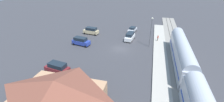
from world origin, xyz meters
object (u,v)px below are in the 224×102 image
at_px(sedan_silver, 132,30).
at_px(suv_maroon, 57,68).
at_px(pedestrian_on_platform, 158,38).
at_px(suv_blue, 81,41).
at_px(station_building, 57,97).
at_px(suv_white, 130,36).
at_px(light_pole_near_platform, 151,29).
at_px(suv_tan, 91,31).

relative_size(sedan_silver, suv_maroon, 0.93).
height_order(pedestrian_on_platform, sedan_silver, pedestrian_on_platform).
xyz_separation_m(pedestrian_on_platform, suv_blue, (20.34, 7.62, -0.13)).
height_order(station_building, suv_maroon, station_building).
xyz_separation_m(suv_blue, suv_white, (-12.40, -6.91, 0.00)).
relative_size(station_building, sedan_silver, 2.53).
height_order(suv_blue, light_pole_near_platform, light_pole_near_platform).
distance_m(suv_tan, light_pole_near_platform, 19.63).
relative_size(suv_blue, suv_maroon, 1.00).
xyz_separation_m(pedestrian_on_platform, sedan_silver, (8.14, -6.19, -0.40)).
bearing_deg(suv_white, light_pole_near_platform, 149.89).
height_order(suv_white, light_pole_near_platform, light_pole_near_platform).
distance_m(suv_blue, suv_maroon, 13.26).
relative_size(station_building, light_pole_near_platform, 1.53).
height_order(suv_blue, sedan_silver, suv_blue).
xyz_separation_m(station_building, suv_blue, (6.93, -21.81, -1.83)).
height_order(suv_tan, light_pole_near_platform, light_pole_near_platform).
distance_m(suv_blue, suv_tan, 8.61).
xyz_separation_m(station_building, suv_maroon, (5.80, -8.60, -1.83)).
bearing_deg(suv_blue, station_building, 107.62).
relative_size(pedestrian_on_platform, sedan_silver, 0.36).
distance_m(station_building, pedestrian_on_platform, 32.38).
height_order(pedestrian_on_platform, light_pole_near_platform, light_pole_near_platform).
relative_size(pedestrian_on_platform, suv_tan, 0.34).
relative_size(suv_blue, suv_white, 1.01).
relative_size(station_building, suv_white, 2.37).
bearing_deg(suv_white, suv_tan, -7.49).
bearing_deg(suv_white, station_building, 79.20).
distance_m(station_building, suv_maroon, 10.53).
xyz_separation_m(suv_maroon, light_pole_near_platform, (-17.00, -16.79, 3.84)).
bearing_deg(light_pole_near_platform, sedan_silver, -59.89).
distance_m(station_building, suv_tan, 31.34).
bearing_deg(pedestrian_on_platform, suv_white, 5.14).
height_order(station_building, suv_blue, station_building).
bearing_deg(suv_blue, sedan_silver, -131.43).
bearing_deg(light_pole_near_platform, suv_blue, 11.19).
bearing_deg(station_building, suv_maroon, -56.02).
distance_m(pedestrian_on_platform, light_pole_near_platform, 5.91).
relative_size(suv_maroon, light_pole_near_platform, 0.65).
bearing_deg(station_building, light_pole_near_platform, -113.80).
bearing_deg(sedan_silver, suv_white, 91.72).
bearing_deg(light_pole_near_platform, pedestrian_on_platform, -118.71).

